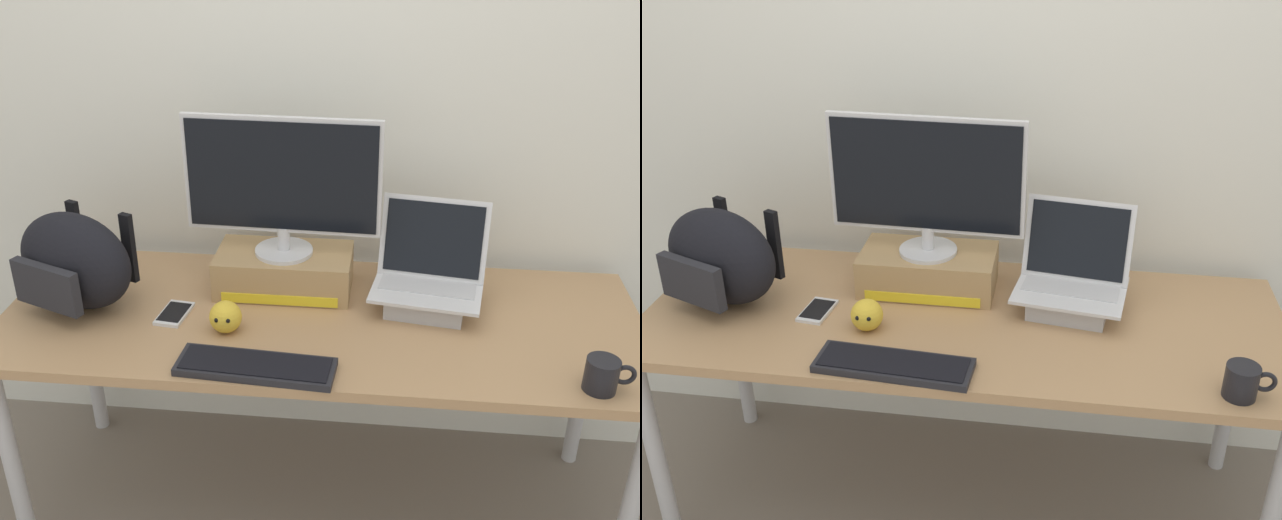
% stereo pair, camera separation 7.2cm
% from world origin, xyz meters
% --- Properties ---
extents(ground_plane, '(20.00, 20.00, 0.00)m').
position_xyz_m(ground_plane, '(0.00, 0.00, 0.00)').
color(ground_plane, '#70665B').
extents(back_wall, '(7.00, 0.10, 2.60)m').
position_xyz_m(back_wall, '(0.00, 0.45, 1.30)').
color(back_wall, silver).
rests_on(back_wall, ground).
extents(desk, '(1.83, 0.71, 0.71)m').
position_xyz_m(desk, '(0.00, 0.00, 0.64)').
color(desk, '#A87F56').
rests_on(desk, ground).
extents(toner_box_yellow, '(0.41, 0.22, 0.12)m').
position_xyz_m(toner_box_yellow, '(-0.12, 0.15, 0.77)').
color(toner_box_yellow, '#A88456').
rests_on(toner_box_yellow, desk).
extents(desktop_monitor, '(0.57, 0.17, 0.42)m').
position_xyz_m(desktop_monitor, '(-0.12, 0.15, 1.06)').
color(desktop_monitor, silver).
rests_on(desktop_monitor, toner_box_yellow).
extents(open_laptop, '(0.34, 0.29, 0.30)m').
position_xyz_m(open_laptop, '(0.31, 0.09, 0.77)').
color(open_laptop, '#ADADB2').
rests_on(open_laptop, desk).
extents(external_keyboard, '(0.41, 0.15, 0.02)m').
position_xyz_m(external_keyboard, '(-0.13, -0.28, 0.72)').
color(external_keyboard, black).
rests_on(external_keyboard, desk).
extents(messenger_backpack, '(0.42, 0.33, 0.29)m').
position_xyz_m(messenger_backpack, '(-0.71, -0.01, 0.86)').
color(messenger_backpack, black).
rests_on(messenger_backpack, desk).
extents(coffee_mug, '(0.12, 0.08, 0.09)m').
position_xyz_m(coffee_mug, '(0.72, -0.27, 0.76)').
color(coffee_mug, black).
rests_on(coffee_mug, desk).
extents(cell_phone, '(0.09, 0.14, 0.01)m').
position_xyz_m(cell_phone, '(-0.42, -0.04, 0.72)').
color(cell_phone, silver).
rests_on(cell_phone, desk).
extents(plush_toy, '(0.09, 0.09, 0.09)m').
position_xyz_m(plush_toy, '(-0.25, -0.11, 0.76)').
color(plush_toy, gold).
rests_on(plush_toy, desk).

